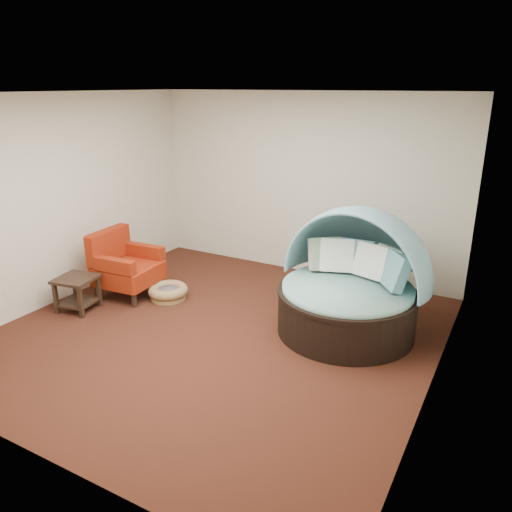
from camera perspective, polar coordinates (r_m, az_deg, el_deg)
The scene contains 10 objects.
floor at distance 6.20m, azimuth -4.43°, elevation -8.76°, with size 5.00×5.00×0.00m, color #401E12.
wall_back at distance 7.83m, azimuth 5.45°, elevation 8.04°, with size 5.00×5.00×0.00m, color beige.
wall_front at distance 3.97m, azimuth -25.15°, elevation -4.86°, with size 5.00×5.00×0.00m, color beige.
wall_left at distance 7.34m, azimuth -21.39°, elevation 6.06°, with size 5.00×5.00×0.00m, color beige.
wall_right at distance 4.82m, azimuth 20.83°, elevation -0.20°, with size 5.00×5.00×0.00m, color beige.
ceiling at distance 5.49m, azimuth -5.20°, elevation 18.07°, with size 5.00×5.00×0.00m, color white.
canopy_daybed at distance 6.11m, azimuth 10.92°, elevation -2.18°, with size 1.94×1.89×1.53m.
pet_basket at distance 7.19m, azimuth -10.02°, elevation -4.03°, with size 0.62×0.62×0.20m.
red_armchair at distance 7.36m, azimuth -14.78°, elevation -1.07°, with size 0.86×0.86×0.94m.
side_table at distance 7.07m, azimuth -19.78°, elevation -3.57°, with size 0.56×0.56×0.47m.
Camera 1 is at (3.06, -4.55, 2.89)m, focal length 35.00 mm.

